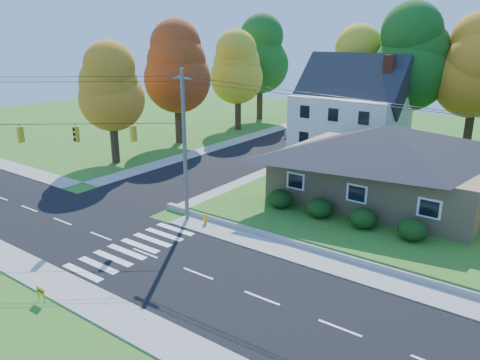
% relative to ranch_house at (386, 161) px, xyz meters
% --- Properties ---
extents(ground, '(120.00, 120.00, 0.00)m').
position_rel_ranch_house_xyz_m(ground, '(-8.00, -16.00, -3.27)').
color(ground, '#3D7923').
extents(road_main, '(90.00, 8.00, 0.02)m').
position_rel_ranch_house_xyz_m(road_main, '(-8.00, -16.00, -3.26)').
color(road_main, black).
rests_on(road_main, ground).
extents(road_cross, '(8.00, 44.00, 0.02)m').
position_rel_ranch_house_xyz_m(road_cross, '(-16.00, 10.00, -3.25)').
color(road_cross, black).
rests_on(road_cross, ground).
extents(sidewalk_north, '(90.00, 2.00, 0.08)m').
position_rel_ranch_house_xyz_m(sidewalk_north, '(-8.00, -11.00, -3.23)').
color(sidewalk_north, '#9C9A90').
rests_on(sidewalk_north, ground).
extents(sidewalk_south, '(90.00, 2.00, 0.08)m').
position_rel_ranch_house_xyz_m(sidewalk_south, '(-8.00, -21.00, -3.23)').
color(sidewalk_south, '#9C9A90').
rests_on(sidewalk_south, ground).
extents(lawn, '(30.00, 30.00, 0.50)m').
position_rel_ranch_house_xyz_m(lawn, '(5.00, 5.00, -3.02)').
color(lawn, '#3D7923').
rests_on(lawn, ground).
extents(ranch_house, '(14.60, 10.60, 5.40)m').
position_rel_ranch_house_xyz_m(ranch_house, '(0.00, 0.00, 0.00)').
color(ranch_house, tan).
rests_on(ranch_house, lawn).
extents(colonial_house, '(10.40, 8.40, 9.60)m').
position_rel_ranch_house_xyz_m(colonial_house, '(-7.96, 12.00, 1.32)').
color(colonial_house, silver).
rests_on(colonial_house, lawn).
extents(hedge_row, '(10.70, 1.70, 1.27)m').
position_rel_ranch_house_xyz_m(hedge_row, '(-0.50, -6.20, -2.13)').
color(hedge_row, '#163A10').
rests_on(hedge_row, lawn).
extents(traffic_infrastructure, '(38.10, 10.66, 10.00)m').
position_rel_ranch_house_xyz_m(traffic_infrastructure, '(-8.15, -14.65, 1.88)').
color(traffic_infrastructure, '#666059').
rests_on(traffic_infrastructure, ground).
extents(tree_lot_0, '(6.72, 6.72, 12.51)m').
position_rel_ranch_house_xyz_m(tree_lot_0, '(-10.00, 18.00, 5.04)').
color(tree_lot_0, '#3F2A19').
rests_on(tree_lot_0, lawn).
extents(tree_lot_1, '(7.84, 7.84, 14.60)m').
position_rel_ranch_house_xyz_m(tree_lot_1, '(-4.00, 17.00, 6.35)').
color(tree_lot_1, '#3F2A19').
rests_on(tree_lot_1, lawn).
extents(tree_lot_2, '(7.28, 7.28, 13.56)m').
position_rel_ranch_house_xyz_m(tree_lot_2, '(2.00, 18.00, 5.70)').
color(tree_lot_2, '#3F2A19').
rests_on(tree_lot_2, lawn).
extents(tree_west_0, '(6.16, 6.16, 11.47)m').
position_rel_ranch_house_xyz_m(tree_west_0, '(-25.00, -4.00, 3.89)').
color(tree_west_0, '#3F2A19').
rests_on(tree_west_0, ground).
extents(tree_west_1, '(7.28, 7.28, 13.56)m').
position_rel_ranch_house_xyz_m(tree_west_1, '(-26.00, 6.00, 5.20)').
color(tree_west_1, '#3F2A19').
rests_on(tree_west_1, ground).
extents(tree_west_2, '(6.72, 6.72, 12.51)m').
position_rel_ranch_house_xyz_m(tree_west_2, '(-25.00, 16.00, 4.54)').
color(tree_west_2, '#3F2A19').
rests_on(tree_west_2, ground).
extents(tree_west_3, '(7.84, 7.84, 14.60)m').
position_rel_ranch_house_xyz_m(tree_west_3, '(-27.00, 24.00, 5.85)').
color(tree_west_3, '#3F2A19').
rests_on(tree_west_3, ground).
extents(white_car, '(1.90, 4.98, 1.62)m').
position_rel_ranch_house_xyz_m(white_car, '(-16.35, 17.21, -2.44)').
color(white_car, '#B8BBC8').
rests_on(white_car, road_cross).
extents(fire_hydrant, '(0.43, 0.33, 0.74)m').
position_rel_ranch_house_xyz_m(fire_hydrant, '(-7.97, -10.72, -2.91)').
color(fire_hydrant, yellow).
rests_on(fire_hydrant, ground).
extents(yard_sign, '(0.63, 0.04, 0.79)m').
position_rel_ranch_house_xyz_m(yard_sign, '(-8.16, -22.36, -2.70)').
color(yard_sign, black).
rests_on(yard_sign, ground).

